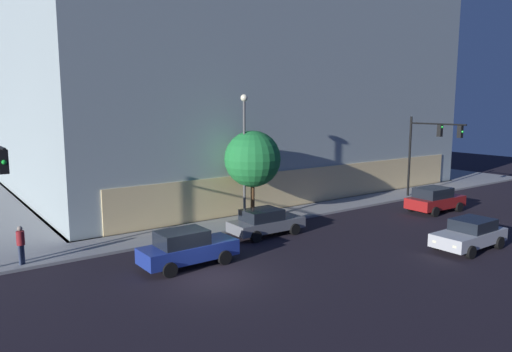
{
  "coord_description": "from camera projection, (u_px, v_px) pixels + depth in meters",
  "views": [
    {
      "loc": [
        -10.15,
        -17.34,
        7.54
      ],
      "look_at": [
        4.72,
        3.26,
        3.71
      ],
      "focal_mm": 33.43,
      "sensor_mm": 36.0,
      "label": 1
    }
  ],
  "objects": [
    {
      "name": "car_silver",
      "position": [
        470.0,
        234.0,
        24.95
      ],
      "size": [
        4.45,
        2.1,
        1.59
      ],
      "color": "#B7BABF",
      "rests_on": "ground"
    },
    {
      "name": "modern_building",
      "position": [
        211.0,
        71.0,
        46.89
      ],
      "size": [
        36.37,
        30.88,
        21.71
      ],
      "color": "#4C4C51",
      "rests_on": "ground"
    },
    {
      "name": "ground_plane",
      "position": [
        212.0,
        278.0,
        20.9
      ],
      "size": [
        120.0,
        120.0,
        0.0
      ],
      "primitive_type": "plane",
      "color": "black"
    },
    {
      "name": "street_lamp_sidewalk",
      "position": [
        244.0,
        143.0,
        29.35
      ],
      "size": [
        0.44,
        0.44,
        8.0
      ],
      "color": "#4E4E4E",
      "rests_on": "sidewalk_corner"
    },
    {
      "name": "sidewalk_corner",
      "position": [
        37.0,
        177.0,
        49.58
      ],
      "size": [
        80.0,
        60.0,
        0.15
      ],
      "primitive_type": "cube",
      "color": "gray",
      "rests_on": "ground"
    },
    {
      "name": "car_grey",
      "position": [
        265.0,
        222.0,
        27.6
      ],
      "size": [
        4.47,
        2.11,
        1.56
      ],
      "color": "slate",
      "rests_on": "ground"
    },
    {
      "name": "car_red",
      "position": [
        435.0,
        199.0,
        33.59
      ],
      "size": [
        4.46,
        2.29,
        1.75
      ],
      "color": "maroon",
      "rests_on": "ground"
    },
    {
      "name": "car_blue",
      "position": [
        187.0,
        248.0,
        22.29
      ],
      "size": [
        4.66,
        2.03,
        1.76
      ],
      "color": "navy",
      "rests_on": "ground"
    },
    {
      "name": "sidewalk_tree",
      "position": [
        253.0,
        159.0,
        30.0
      ],
      "size": [
        3.57,
        3.57,
        5.77
      ],
      "color": "#52351E",
      "rests_on": "sidewalk_corner"
    },
    {
      "name": "traffic_light_far_corner",
      "position": [
        430.0,
        142.0,
        36.89
      ],
      "size": [
        0.34,
        4.79,
        6.43
      ],
      "color": "black",
      "rests_on": "sidewalk_corner"
    },
    {
      "name": "pedestrian_waiting",
      "position": [
        21.0,
        242.0,
        22.06
      ],
      "size": [
        0.36,
        0.36,
        1.83
      ],
      "color": "#2D3851",
      "rests_on": "sidewalk_corner"
    }
  ]
}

